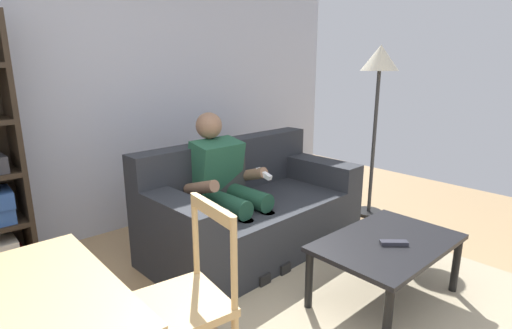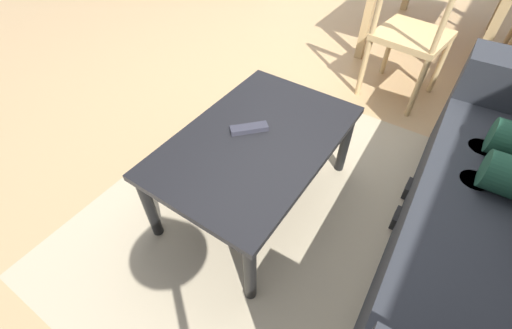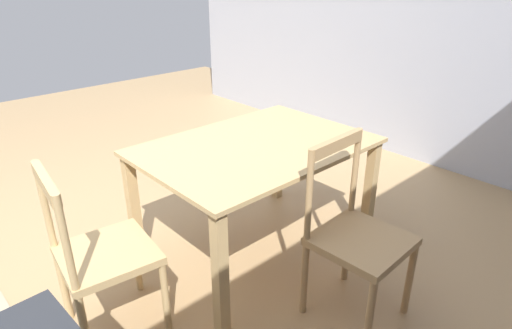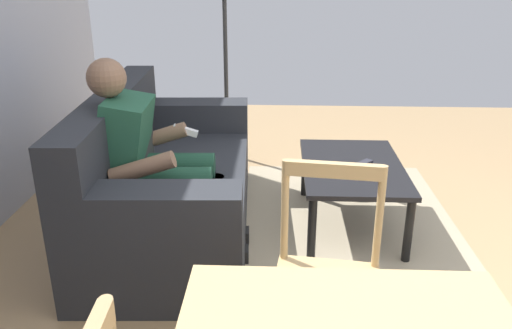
{
  "view_description": "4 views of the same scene",
  "coord_description": "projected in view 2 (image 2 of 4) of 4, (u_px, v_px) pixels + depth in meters",
  "views": [
    {
      "loc": [
        -0.94,
        -0.88,
        1.52
      ],
      "look_at": [
        1.11,
        1.39,
        0.74
      ],
      "focal_mm": 27.47,
      "sensor_mm": 36.0,
      "label": 1
    },
    {
      "loc": [
        2.17,
        0.9,
        1.42
      ],
      "look_at": [
        1.24,
        0.27,
        0.25
      ],
      "focal_mm": 23.76,
      "sensor_mm": 36.0,
      "label": 2
    },
    {
      "loc": [
        0.49,
        2.27,
        1.66
      ],
      "look_at": [
        -1.09,
        0.55,
        0.6
      ],
      "focal_mm": 30.49,
      "sensor_mm": 36.0,
      "label": 3
    },
    {
      "loc": [
        -1.85,
        0.76,
        1.64
      ],
      "look_at": [
        0.01,
        0.83,
        0.9
      ],
      "focal_mm": 36.59,
      "sensor_mm": 36.0,
      "label": 4
    }
  ],
  "objects": [
    {
      "name": "dining_chair_facing_couch",
      "position": [
        411.0,
        36.0,
        2.15
      ],
      "size": [
        0.47,
        0.47,
        0.89
      ],
      "color": "tan",
      "rests_on": "ground_plane"
    },
    {
      "name": "ground_plane",
      "position": [
        317.0,
        77.0,
        2.62
      ],
      "size": [
        8.45,
        8.45,
        0.0
      ],
      "primitive_type": "plane",
      "color": "tan"
    },
    {
      "name": "coffee_table",
      "position": [
        256.0,
        147.0,
        1.53
      ],
      "size": [
        0.97,
        0.63,
        0.42
      ],
      "color": "black",
      "rests_on": "ground_plane"
    },
    {
      "name": "area_rug",
      "position": [
        256.0,
        197.0,
        1.8
      ],
      "size": [
        2.02,
        1.42,
        0.01
      ],
      "primitive_type": "cube",
      "rotation": [
        0.0,
        0.0,
        0.01
      ],
      "color": "tan",
      "rests_on": "ground_plane"
    },
    {
      "name": "tv_remote",
      "position": [
        249.0,
        128.0,
        1.52
      ],
      "size": [
        0.16,
        0.15,
        0.02
      ],
      "primitive_type": "cube",
      "rotation": [
        0.0,
        0.0,
        0.82
      ],
      "color": "#2D2D38",
      "rests_on": "coffee_table"
    }
  ]
}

